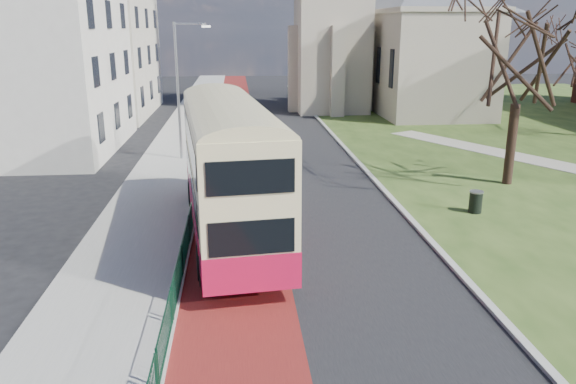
{
  "coord_description": "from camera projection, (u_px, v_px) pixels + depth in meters",
  "views": [
    {
      "loc": [
        -1.06,
        -15.97,
        7.81
      ],
      "look_at": [
        0.74,
        3.73,
        2.0
      ],
      "focal_mm": 35.0,
      "sensor_mm": 36.0,
      "label": 1
    }
  ],
  "objects": [
    {
      "name": "pedestrian_railing",
      "position": [
        189.0,
        230.0,
        20.96
      ],
      "size": [
        0.07,
        24.0,
        1.12
      ],
      "color": "#0D3B26",
      "rests_on": "ground"
    },
    {
      "name": "ground",
      "position": [
        275.0,
        287.0,
        17.55
      ],
      "size": [
        160.0,
        160.0,
        0.0
      ],
      "primitive_type": "plane",
      "color": "black",
      "rests_on": "ground"
    },
    {
      "name": "winter_tree_near",
      "position": [
        523.0,
        37.0,
        27.04
      ],
      "size": [
        8.65,
        8.65,
        10.57
      ],
      "rotation": [
        0.0,
        0.0,
        0.23
      ],
      "color": "black",
      "rests_on": "grass_green"
    },
    {
      "name": "bus_lane",
      "position": [
        236.0,
        152.0,
        36.56
      ],
      "size": [
        3.4,
        120.0,
        0.01
      ],
      "primitive_type": "cube",
      "color": "#591414",
      "rests_on": "ground"
    },
    {
      "name": "road_carriageway",
      "position": [
        277.0,
        151.0,
        36.79
      ],
      "size": [
        9.0,
        120.0,
        0.01
      ],
      "primitive_type": "cube",
      "color": "black",
      "rests_on": "ground"
    },
    {
      "name": "streetlamp",
      "position": [
        180.0,
        84.0,
        33.08
      ],
      "size": [
        2.13,
        0.18,
        8.0
      ],
      "color": "gray",
      "rests_on": "pavement_west"
    },
    {
      "name": "litter_bin",
      "position": [
        476.0,
        202.0,
        24.41
      ],
      "size": [
        0.71,
        0.71,
        0.97
      ],
      "rotation": [
        0.0,
        0.0,
        0.2
      ],
      "color": "black",
      "rests_on": "grass_green"
    },
    {
      "name": "kerb_west",
      "position": [
        208.0,
        152.0,
        36.38
      ],
      "size": [
        0.25,
        120.0,
        0.13
      ],
      "primitive_type": "cube",
      "color": "#999993",
      "rests_on": "ground"
    },
    {
      "name": "pavement_west",
      "position": [
        177.0,
        152.0,
        36.21
      ],
      "size": [
        4.0,
        120.0,
        0.12
      ],
      "primitive_type": "cube",
      "color": "gray",
      "rests_on": "ground"
    },
    {
      "name": "street_block_near",
      "position": [
        30.0,
        49.0,
        35.51
      ],
      "size": [
        10.3,
        14.3,
        13.0
      ],
      "color": "beige",
      "rests_on": "ground"
    },
    {
      "name": "street_block_far",
      "position": [
        93.0,
        51.0,
        51.01
      ],
      "size": [
        10.3,
        16.3,
        11.5
      ],
      "color": "#B9B19D",
      "rests_on": "ground"
    },
    {
      "name": "bus",
      "position": [
        229.0,
        163.0,
        21.02
      ],
      "size": [
        4.18,
        12.46,
        5.11
      ],
      "rotation": [
        0.0,
        0.0,
        0.11
      ],
      "color": "#AF1034",
      "rests_on": "ground"
    },
    {
      "name": "kerb_east",
      "position": [
        341.0,
        143.0,
        39.09
      ],
      "size": [
        0.25,
        80.0,
        0.13
      ],
      "primitive_type": "cube",
      "color": "#999993",
      "rests_on": "ground"
    }
  ]
}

